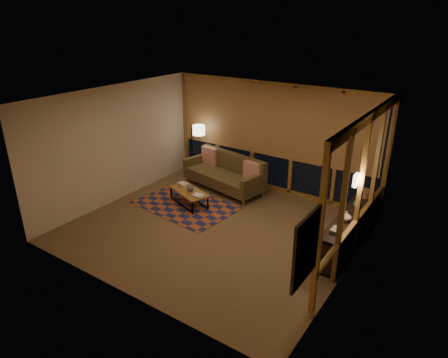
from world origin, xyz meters
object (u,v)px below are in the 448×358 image
Objects in this scene: sofa at (224,173)px; floor_lamp at (192,149)px; bookshelf at (350,228)px; coffee_table at (189,198)px.

floor_lamp is at bearing 175.84° from sofa.
floor_lamp is 4.89m from bookshelf.
coffee_table is at bearing -173.38° from bookshelf.
bookshelf is (4.74, -1.12, -0.41)m from floor_lamp.
sofa is 1.23m from coffee_table.
floor_lamp is 0.57× the size of bookshelf.
bookshelf is (3.46, -0.77, -0.11)m from sofa.
sofa is 2.00× the size of coffee_table.
sofa is 0.82× the size of bookshelf.
sofa is at bearing 167.51° from bookshelf.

